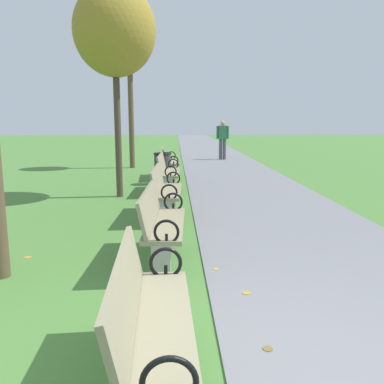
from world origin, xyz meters
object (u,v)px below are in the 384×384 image
Objects in this scene: park_bench_3 at (165,191)px; park_bench_5 at (169,162)px; pedestrian_walking at (223,138)px; tree_2 at (115,31)px; trash_bin at (163,168)px; park_bench_2 at (161,223)px; park_bench_4 at (167,172)px; tree_3 at (129,53)px; park_bench_1 at (149,322)px.

park_bench_3 is 1.00× the size of park_bench_5.
park_bench_5 is 1.00× the size of pedestrian_walking.
pedestrian_walking is (3.26, 8.01, -2.61)m from tree_2.
pedestrian_walking is 6.74m from trash_bin.
park_bench_2 and park_bench_5 have the same top height.
trash_bin is (0.92, 1.71, -3.11)m from tree_2.
park_bench_4 is 6.14m from tree_3.
park_bench_4 is (0.00, 7.20, 0.00)m from park_bench_1.
pedestrian_walking reaches higher than trash_bin.
trash_bin is at bearing -72.39° from tree_3.
park_bench_5 is at bearing 90.00° from park_bench_3.
tree_2 is at bearing 104.03° from park_bench_2.
park_bench_2 is 1.00× the size of park_bench_5.
pedestrian_walking is at bearing 69.61° from trash_bin.
tree_3 reaches higher than pedestrian_walking.
park_bench_3 is (-0.00, 2.26, 0.00)m from park_bench_2.
park_bench_1 and park_bench_2 have the same top height.
tree_2 is 3.67m from trash_bin.
park_bench_5 is 0.34× the size of tree_3.
tree_2 is (-1.07, 6.70, 3.05)m from park_bench_1.
park_bench_4 is 1.22m from trash_bin.
park_bench_2 is 12.48m from pedestrian_walking.
park_bench_3 and park_bench_4 have the same top height.
park_bench_5 is at bearing 69.35° from tree_2.
park_bench_2 is 5.97m from trash_bin.
park_bench_5 is 4.30m from tree_2.
park_bench_4 is (-0.00, 2.50, 0.00)m from park_bench_3.
park_bench_2 is (0.00, 2.44, 0.00)m from park_bench_1.
park_bench_1 and park_bench_4 have the same top height.
tree_3 reaches higher than park_bench_5.
park_bench_4 and park_bench_5 have the same top height.
park_bench_2 is 5.35m from tree_2.
tree_2 reaches higher than park_bench_4.
park_bench_2 is 1.00× the size of pedestrian_walking.
pedestrian_walking is at bearing 67.84° from tree_2.
park_bench_1 and park_bench_3 have the same top height.
tree_3 is at bearing 96.24° from park_bench_1.
tree_3 is at bearing 117.13° from park_bench_5.
pedestrian_walking is (2.20, 5.18, 0.44)m from park_bench_5.
pedestrian_walking reaches higher than park_bench_5.
park_bench_4 is at bearing 24.82° from tree_2.
park_bench_5 is at bearing -112.97° from pedestrian_walking.
park_bench_1 is 0.36× the size of tree_2.
park_bench_2 is 7.09m from park_bench_5.
trash_bin is (1.18, -3.71, -3.49)m from tree_3.
tree_2 reaches higher than pedestrian_walking.
pedestrian_walking reaches higher than park_bench_3.
tree_2 is at bearing -112.16° from pedestrian_walking.
park_bench_4 is at bearing 90.00° from park_bench_1.
tree_2 is (-1.07, -0.49, 3.05)m from park_bench_4.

